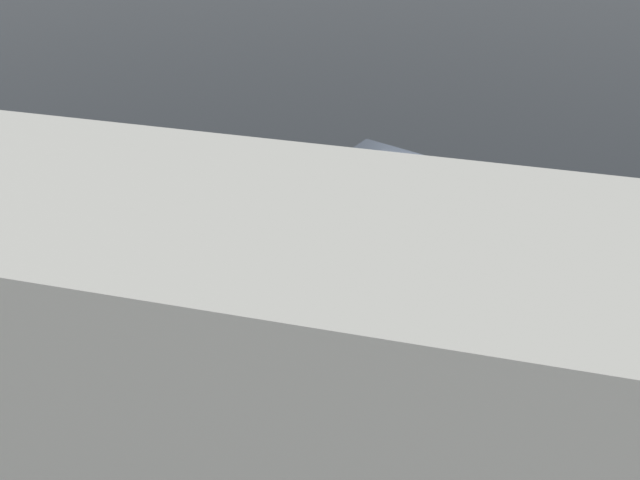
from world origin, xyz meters
TOP-DOWN VIEW (x-y plane):
  - ground_plane at (0.00, 0.00)m, footprint 60.00×60.00m
  - kerb_strip at (0.00, 4.20)m, footprint 24.00×3.20m
  - moving_hatchback at (0.92, 0.19)m, footprint 4.25×2.98m
  - fire_hydrant at (3.25, 2.80)m, footprint 0.42×0.31m
  - pedestrian at (4.40, 2.86)m, footprint 0.26×0.57m
  - metal_railing at (-1.88, 5.07)m, footprint 8.56×0.04m
  - sign_post at (3.51, 4.29)m, footprint 0.07×0.44m
  - building_block at (2.61, 9.22)m, footprint 11.03×2.40m

SIDE VIEW (x-z plane):
  - ground_plane at x=0.00m, z-range 0.00..0.00m
  - kerb_strip at x=0.00m, z-range 0.00..0.04m
  - fire_hydrant at x=3.25m, z-range 0.00..0.80m
  - pedestrian at x=4.40m, z-range 0.07..1.29m
  - metal_railing at x=-1.88m, z-range 0.21..1.26m
  - moving_hatchback at x=0.92m, z-range 0.00..2.06m
  - sign_post at x=3.51m, z-range 0.38..2.78m
  - building_block at x=2.61m, z-range 0.00..6.13m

